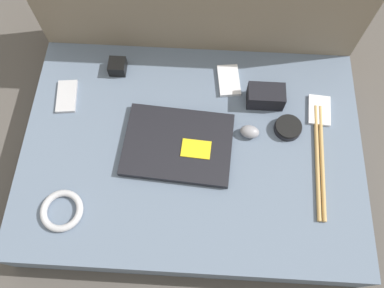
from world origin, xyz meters
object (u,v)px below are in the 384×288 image
object	(u,v)px
computer_mouse	(250,132)
phone_small	(67,96)
phone_silver	(319,110)
speaker_puck	(288,128)
laptop	(178,145)
charger_brick	(117,66)
camera_pouch	(266,96)
phone_black	(229,80)

from	to	relation	value
computer_mouse	phone_small	bearing A→B (deg)	-179.96
phone_silver	speaker_puck	bearing A→B (deg)	-141.01
laptop	charger_brick	bearing A→B (deg)	133.43
phone_silver	camera_pouch	distance (m)	0.18
phone_black	phone_small	bearing A→B (deg)	-177.21
phone_silver	phone_black	world-z (taller)	phone_black
charger_brick	computer_mouse	bearing A→B (deg)	-26.11
phone_black	charger_brick	size ratio (longest dim) A/B	2.22
speaker_puck	camera_pouch	distance (m)	0.12
laptop	speaker_puck	size ratio (longest dim) A/B	4.05
speaker_puck	phone_small	size ratio (longest dim) A/B	0.68
camera_pouch	charger_brick	distance (m)	0.51
phone_small	camera_pouch	xyz separation A→B (m)	(0.66, 0.02, 0.03)
laptop	charger_brick	world-z (taller)	charger_brick
phone_small	camera_pouch	bearing A→B (deg)	-4.28
computer_mouse	charger_brick	distance (m)	0.50
phone_black	camera_pouch	size ratio (longest dim) A/B	1.07
camera_pouch	charger_brick	bearing A→B (deg)	169.13
charger_brick	speaker_puck	bearing A→B (deg)	-18.95
computer_mouse	camera_pouch	distance (m)	0.13
computer_mouse	speaker_puck	size ratio (longest dim) A/B	0.77
phone_black	charger_brick	bearing A→B (deg)	169.28
computer_mouse	camera_pouch	bearing A→B (deg)	77.47
laptop	camera_pouch	world-z (taller)	camera_pouch
speaker_puck	camera_pouch	xyz separation A→B (m)	(-0.07, 0.10, 0.02)
speaker_puck	phone_silver	xyz separation A→B (m)	(0.11, 0.07, -0.01)
camera_pouch	phone_black	bearing A→B (deg)	149.25
speaker_puck	phone_silver	bearing A→B (deg)	34.41
phone_black	phone_small	size ratio (longest dim) A/B	1.01
phone_silver	charger_brick	world-z (taller)	charger_brick
laptop	computer_mouse	world-z (taller)	computer_mouse
camera_pouch	laptop	bearing A→B (deg)	-146.82
speaker_puck	phone_black	world-z (taller)	speaker_puck
camera_pouch	phone_small	bearing A→B (deg)	-178.14
computer_mouse	charger_brick	bearing A→B (deg)	163.57
phone_silver	camera_pouch	world-z (taller)	camera_pouch
speaker_puck	charger_brick	distance (m)	0.60
laptop	speaker_puck	world-z (taller)	speaker_puck
phone_black	camera_pouch	xyz separation A→B (m)	(0.12, -0.07, 0.02)
phone_small	laptop	bearing A→B (deg)	-28.48
camera_pouch	speaker_puck	bearing A→B (deg)	-54.40
laptop	phone_silver	bearing A→B (deg)	22.48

